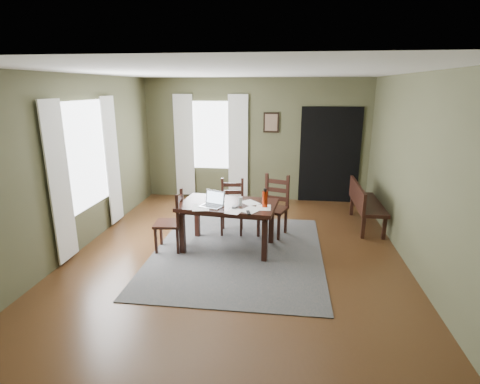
# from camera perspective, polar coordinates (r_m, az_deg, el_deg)

# --- Properties ---
(ground) EXTENTS (5.00, 6.00, 0.01)m
(ground) POSITION_cam_1_polar(r_m,az_deg,el_deg) (5.94, -0.37, -9.21)
(ground) COLOR #492C16
(room_shell) EXTENTS (5.02, 6.02, 2.71)m
(room_shell) POSITION_cam_1_polar(r_m,az_deg,el_deg) (5.43, -0.40, 8.34)
(room_shell) COLOR #4D4E33
(room_shell) RESTS_ON ground
(rug) EXTENTS (2.60, 3.20, 0.01)m
(rug) POSITION_cam_1_polar(r_m,az_deg,el_deg) (5.94, -0.37, -9.12)
(rug) COLOR #434343
(rug) RESTS_ON ground
(dining_table) EXTENTS (1.56, 1.03, 0.74)m
(dining_table) POSITION_cam_1_polar(r_m,az_deg,el_deg) (5.86, -1.82, -2.59)
(dining_table) COLOR black
(dining_table) RESTS_ON rug
(chair_end) EXTENTS (0.46, 0.45, 0.95)m
(chair_end) POSITION_cam_1_polar(r_m,az_deg,el_deg) (5.96, -10.37, -4.49)
(chair_end) COLOR black
(chair_end) RESTS_ON rug
(chair_back_left) EXTENTS (0.45, 0.45, 0.94)m
(chair_back_left) POSITION_cam_1_polar(r_m,az_deg,el_deg) (6.58, -1.22, -2.31)
(chair_back_left) COLOR black
(chair_back_left) RESTS_ON rug
(chair_back_right) EXTENTS (0.57, 0.57, 1.03)m
(chair_back_right) POSITION_cam_1_polar(r_m,az_deg,el_deg) (6.49, 5.17, -2.20)
(chair_back_right) COLOR black
(chair_back_right) RESTS_ON rug
(bench) EXTENTS (0.46, 1.42, 0.80)m
(bench) POSITION_cam_1_polar(r_m,az_deg,el_deg) (7.23, 18.36, -1.35)
(bench) COLOR black
(bench) RESTS_ON ground
(laptop) EXTENTS (0.40, 0.36, 0.22)m
(laptop) POSITION_cam_1_polar(r_m,az_deg,el_deg) (5.70, -4.12, -1.57)
(laptop) COLOR #B7B7BC
(laptop) RESTS_ON dining_table
(computer_mouse) EXTENTS (0.08, 0.11, 0.03)m
(computer_mouse) POSITION_cam_1_polar(r_m,az_deg,el_deg) (5.60, -0.80, -2.32)
(computer_mouse) COLOR #3F3F42
(computer_mouse) RESTS_ON dining_table
(tv_remote) EXTENTS (0.08, 0.18, 0.02)m
(tv_remote) POSITION_cam_1_polar(r_m,az_deg,el_deg) (5.38, 1.29, -3.16)
(tv_remote) COLOR black
(tv_remote) RESTS_ON dining_table
(drinking_glass) EXTENTS (0.08, 0.08, 0.14)m
(drinking_glass) POSITION_cam_1_polar(r_m,az_deg,el_deg) (5.69, 0.04, -1.45)
(drinking_glass) COLOR silver
(drinking_glass) RESTS_ON dining_table
(water_bottle) EXTENTS (0.11, 0.11, 0.29)m
(water_bottle) POSITION_cam_1_polar(r_m,az_deg,el_deg) (5.63, 3.82, -1.01)
(water_bottle) COLOR #A9290D
(water_bottle) RESTS_ON dining_table
(paper_a) EXTENTS (0.30, 0.36, 0.00)m
(paper_a) POSITION_cam_1_polar(r_m,az_deg,el_deg) (5.65, -5.95, -2.39)
(paper_a) COLOR white
(paper_a) RESTS_ON dining_table
(paper_b) EXTENTS (0.36, 0.39, 0.00)m
(paper_b) POSITION_cam_1_polar(r_m,az_deg,el_deg) (5.53, 1.67, -2.72)
(paper_b) COLOR white
(paper_b) RESTS_ON dining_table
(paper_c) EXTENTS (0.35, 0.36, 0.00)m
(paper_c) POSITION_cam_1_polar(r_m,az_deg,el_deg) (5.86, 1.51, -1.63)
(paper_c) COLOR white
(paper_c) RESTS_ON dining_table
(paper_d) EXTENTS (0.23, 0.30, 0.00)m
(paper_d) POSITION_cam_1_polar(r_m,az_deg,el_deg) (5.63, 3.59, -2.38)
(paper_d) COLOR white
(paper_d) RESTS_ON dining_table
(paper_e) EXTENTS (0.27, 0.32, 0.00)m
(paper_e) POSITION_cam_1_polar(r_m,az_deg,el_deg) (5.45, -0.91, -2.97)
(paper_e) COLOR white
(paper_e) RESTS_ON dining_table
(window_left) EXTENTS (0.01, 1.30, 1.70)m
(window_left) POSITION_cam_1_polar(r_m,az_deg,el_deg) (6.48, -22.44, 5.20)
(window_left) COLOR white
(window_left) RESTS_ON ground
(window_back) EXTENTS (1.00, 0.01, 1.50)m
(window_back) POSITION_cam_1_polar(r_m,az_deg,el_deg) (8.55, -4.45, 8.62)
(window_back) COLOR white
(window_back) RESTS_ON ground
(curtain_left_near) EXTENTS (0.03, 0.48, 2.30)m
(curtain_left_near) POSITION_cam_1_polar(r_m,az_deg,el_deg) (5.83, -25.81, 1.23)
(curtain_left_near) COLOR silver
(curtain_left_near) RESTS_ON ground
(curtain_left_far) EXTENTS (0.03, 0.48, 2.30)m
(curtain_left_far) POSITION_cam_1_polar(r_m,az_deg,el_deg) (7.22, -18.89, 4.50)
(curtain_left_far) COLOR silver
(curtain_left_far) RESTS_ON ground
(curtain_back_left) EXTENTS (0.44, 0.03, 2.30)m
(curtain_back_left) POSITION_cam_1_polar(r_m,az_deg,el_deg) (8.70, -8.48, 6.96)
(curtain_back_left) COLOR silver
(curtain_back_left) RESTS_ON ground
(curtain_back_right) EXTENTS (0.44, 0.03, 2.30)m
(curtain_back_right) POSITION_cam_1_polar(r_m,az_deg,el_deg) (8.45, -0.30, 6.88)
(curtain_back_right) COLOR silver
(curtain_back_right) RESTS_ON ground
(framed_picture) EXTENTS (0.34, 0.03, 0.44)m
(framed_picture) POSITION_cam_1_polar(r_m,az_deg,el_deg) (8.35, 4.77, 10.51)
(framed_picture) COLOR black
(framed_picture) RESTS_ON ground
(doorway_back) EXTENTS (1.30, 0.03, 2.10)m
(doorway_back) POSITION_cam_1_polar(r_m,az_deg,el_deg) (8.49, 13.50, 5.45)
(doorway_back) COLOR black
(doorway_back) RESTS_ON ground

